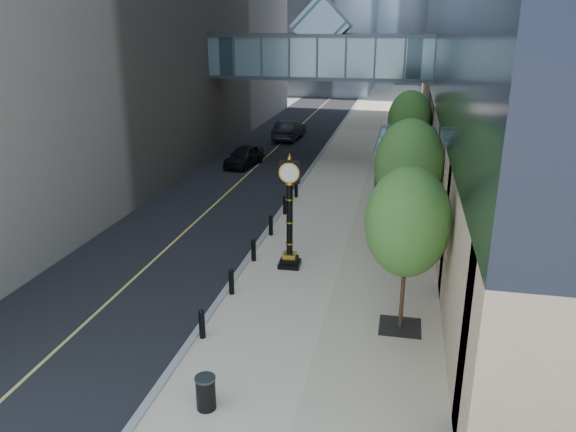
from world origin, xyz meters
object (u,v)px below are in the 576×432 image
Objects in this scene: pedestrian at (424,223)px; car_far at (289,130)px; trash_bin at (206,394)px; car_near at (244,156)px; street_clock at (290,220)px.

car_far is at bearing -53.57° from pedestrian.
trash_bin is 14.69m from pedestrian.
trash_bin is 0.46× the size of pedestrian.
pedestrian reaches higher than car_near.
pedestrian is at bearing -38.06° from car_near.
pedestrian is (5.87, 13.45, 0.52)m from trash_bin.
car_far reaches higher than car_near.
pedestrian reaches higher than trash_bin.
car_far is at bearing 98.25° from trash_bin.
car_far is (-5.29, 36.45, 0.35)m from trash_bin.
street_clock is 6.91m from pedestrian.
pedestrian is 17.82m from car_near.
trash_bin is 27.07m from car_near.
trash_bin is 36.83m from car_far.
car_far is (-5.58, 26.93, -1.25)m from street_clock.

